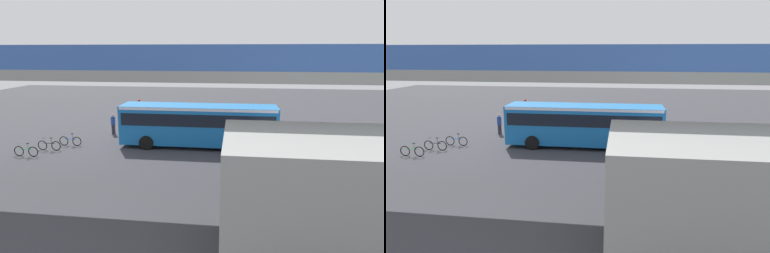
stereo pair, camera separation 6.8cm
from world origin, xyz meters
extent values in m
plane|color=#38383D|center=(0.00, 0.00, 0.00)|extent=(80.00, 80.00, 0.00)
cube|color=#196BB7|center=(-0.89, 1.27, 1.72)|extent=(11.50, 2.55, 2.86)
cube|color=black|center=(-0.89, 1.27, 2.23)|extent=(11.04, 2.59, 0.90)
cube|color=white|center=(-0.89, 1.27, 3.03)|extent=(11.27, 2.58, 0.20)
cube|color=black|center=(4.87, 1.27, 2.06)|extent=(0.04, 2.24, 1.20)
cylinder|color=black|center=(2.79, 2.54, 0.52)|extent=(1.04, 0.30, 1.04)
cylinder|color=black|center=(2.79, -0.01, 0.52)|extent=(1.04, 0.30, 1.04)
cylinder|color=black|center=(-4.57, 2.54, 0.52)|extent=(1.04, 0.30, 1.04)
cylinder|color=black|center=(-4.57, -0.01, 0.52)|extent=(1.04, 0.30, 1.04)
cube|color=#B7BCC6|center=(-7.40, 4.37, 1.12)|extent=(4.80, 1.95, 1.86)
cube|color=black|center=(-7.40, 4.37, 1.48)|extent=(4.42, 1.98, 0.56)
cylinder|color=black|center=(-5.81, 5.35, 0.34)|extent=(0.68, 0.22, 0.68)
cylinder|color=black|center=(-5.81, 3.40, 0.34)|extent=(0.68, 0.22, 0.68)
cylinder|color=black|center=(-8.98, 5.35, 0.34)|extent=(0.68, 0.22, 0.68)
cylinder|color=black|center=(-8.98, 3.40, 0.34)|extent=(0.68, 0.22, 0.68)
torus|color=black|center=(10.26, 3.67, 0.36)|extent=(0.72, 0.06, 0.72)
torus|color=black|center=(9.21, 3.67, 0.36)|extent=(0.72, 0.06, 0.72)
cube|color=black|center=(9.73, 3.67, 0.54)|extent=(0.89, 0.04, 0.04)
cylinder|color=black|center=(9.54, 3.67, 0.74)|extent=(0.03, 0.03, 0.40)
cube|color=black|center=(9.54, 3.67, 0.94)|extent=(0.20, 0.08, 0.04)
cylinder|color=black|center=(10.13, 3.67, 0.91)|extent=(0.02, 0.44, 0.02)
torus|color=black|center=(11.05, 5.20, 0.36)|extent=(0.72, 0.06, 0.72)
torus|color=black|center=(10.00, 5.20, 0.36)|extent=(0.72, 0.06, 0.72)
cube|color=green|center=(10.53, 5.20, 0.54)|extent=(0.89, 0.04, 0.04)
cylinder|color=green|center=(10.34, 5.20, 0.74)|extent=(0.03, 0.03, 0.40)
cube|color=black|center=(10.34, 5.20, 0.94)|extent=(0.20, 0.08, 0.04)
cylinder|color=green|center=(10.92, 5.20, 0.91)|extent=(0.02, 0.44, 0.02)
torus|color=black|center=(9.32, 2.32, 0.36)|extent=(0.72, 0.06, 0.72)
torus|color=black|center=(8.27, 2.32, 0.36)|extent=(0.72, 0.06, 0.72)
cube|color=blue|center=(8.80, 2.32, 0.54)|extent=(0.89, 0.04, 0.04)
cylinder|color=blue|center=(8.61, 2.32, 0.74)|extent=(0.03, 0.03, 0.40)
cube|color=black|center=(8.61, 2.32, 0.94)|extent=(0.20, 0.08, 0.04)
cylinder|color=blue|center=(9.20, 2.32, 0.91)|extent=(0.02, 0.44, 0.02)
cylinder|color=#2D2D38|center=(6.84, -1.59, 0.42)|extent=(0.32, 0.32, 0.85)
cylinder|color=navy|center=(6.84, -1.59, 1.20)|extent=(0.38, 0.38, 0.70)
sphere|color=tan|center=(6.84, -1.59, 1.68)|extent=(0.22, 0.22, 0.22)
cylinder|color=slate|center=(5.02, -3.47, 1.40)|extent=(0.08, 0.08, 2.80)
cube|color=red|center=(5.02, -3.47, 2.50)|extent=(0.04, 0.60, 0.60)
cube|color=silver|center=(-4.00, -2.98, 0.00)|extent=(2.00, 0.20, 0.01)
cube|color=silver|center=(0.00, -2.98, 0.00)|extent=(2.00, 0.20, 0.01)
cube|color=silver|center=(4.00, -2.98, 0.00)|extent=(2.00, 0.20, 0.01)
cube|color=gray|center=(0.00, 9.81, 5.98)|extent=(30.79, 2.60, 0.50)
cube|color=#3359A5|center=(0.00, 8.56, 6.78)|extent=(30.79, 0.08, 1.10)
cube|color=#3359A5|center=(0.00, 11.06, 6.78)|extent=(30.79, 0.08, 1.10)
cube|color=gray|center=(-7.69, 13.69, 2.10)|extent=(9.00, 5.00, 4.20)
cube|color=#192333|center=(-7.69, 11.17, 1.89)|extent=(7.65, 0.04, 2.94)
camera|label=1|loc=(-3.52, 24.96, 7.05)|focal=30.60mm
camera|label=2|loc=(-3.58, 24.95, 7.05)|focal=30.60mm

